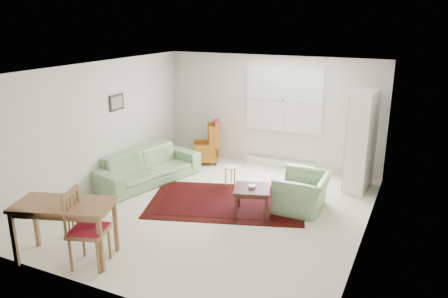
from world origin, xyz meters
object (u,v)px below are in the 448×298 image
at_px(cabinet, 362,141).
at_px(desk_chair, 88,229).
at_px(coffee_table, 252,201).
at_px(sofa, 147,161).
at_px(stool, 231,176).
at_px(desk, 66,231).
at_px(wingback_chair, 206,142).
at_px(armchair, 303,189).

distance_m(cabinet, desk_chair, 5.31).
bearing_deg(coffee_table, desk_chair, -119.49).
xyz_separation_m(sofa, stool, (1.62, 0.58, -0.26)).
bearing_deg(stool, desk, -104.23).
xyz_separation_m(coffee_table, cabinet, (1.48, 1.98, 0.74)).
xyz_separation_m(wingback_chair, desk_chair, (0.62, -4.59, 0.04)).
xyz_separation_m(sofa, wingback_chair, (0.51, 1.61, 0.05)).
bearing_deg(cabinet, armchair, -111.70).
bearing_deg(desk, desk_chair, 0.00).
bearing_deg(wingback_chair, stool, 16.47).
height_order(desk, desk_chair, desk_chair).
distance_m(sofa, cabinet, 4.29).
bearing_deg(stool, cabinet, 20.31).
bearing_deg(cabinet, desk, -120.45).
bearing_deg(coffee_table, cabinet, 53.20).
distance_m(wingback_chair, desk, 4.60).
distance_m(armchair, cabinet, 1.70).
bearing_deg(armchair, wingback_chair, -120.44).
xyz_separation_m(wingback_chair, coffee_table, (2.01, -2.13, -0.26)).
bearing_deg(desk_chair, desk, 72.64).
xyz_separation_m(stool, desk_chair, (-0.49, -3.56, 0.35)).
relative_size(sofa, coffee_table, 3.79).
distance_m(armchair, stool, 1.74).
distance_m(armchair, desk, 3.96).
relative_size(wingback_chair, stool, 2.57).
height_order(stool, desk_chair, desk_chair).
relative_size(stool, desk, 0.29).
bearing_deg(sofa, cabinet, -54.84).
bearing_deg(armchair, cabinet, 151.28).
relative_size(cabinet, desk, 1.47).
bearing_deg(desk, armchair, 50.00).
bearing_deg(coffee_table, wingback_chair, 133.46).
xyz_separation_m(stool, cabinet, (2.38, 0.88, 0.79)).
bearing_deg(sofa, wingback_chair, -2.39).
relative_size(coffee_table, cabinet, 0.30).
xyz_separation_m(armchair, stool, (-1.64, 0.52, -0.19)).
bearing_deg(armchair, coffee_table, -53.32).
distance_m(armchair, coffee_table, 0.94).
height_order(cabinet, desk, cabinet).
height_order(cabinet, desk_chair, cabinet).
height_order(wingback_chair, coffee_table, wingback_chair).
xyz_separation_m(cabinet, desk, (-3.29, -4.44, -0.56)).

